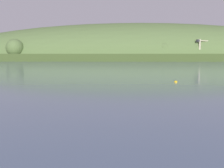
{
  "coord_description": "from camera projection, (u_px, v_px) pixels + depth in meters",
  "views": [
    {
      "loc": [
        -0.95,
        7.07,
        4.26
      ],
      "look_at": [
        -0.98,
        35.13,
        1.6
      ],
      "focal_mm": 48.0,
      "sensor_mm": 36.0,
      "label": 1
    }
  ],
  "objects": [
    {
      "name": "far_shoreline_hill",
      "position": [
        134.0,
        60.0,
        265.57
      ],
      "size": [
        465.64,
        130.54,
        65.67
      ],
      "rotation": [
        0.0,
        0.0,
        -0.07
      ],
      "color": "#3C4E24",
      "rests_on": "ground"
    },
    {
      "name": "dockside_crane",
      "position": [
        200.0,
        51.0,
        224.55
      ],
      "size": [
        12.0,
        6.79,
        16.54
      ],
      "rotation": [
        0.0,
        0.0,
        0.45
      ],
      "color": "#4C4C51",
      "rests_on": "ground"
    },
    {
      "name": "mooring_buoy_foreground",
      "position": [
        176.0,
        82.0,
        48.08
      ],
      "size": [
        0.52,
        0.52,
        0.6
      ],
      "color": "yellow",
      "rests_on": "ground"
    }
  ]
}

